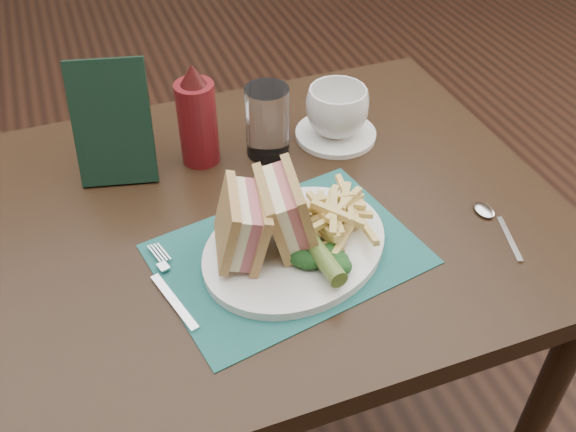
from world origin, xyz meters
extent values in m
plane|color=black|center=(0.00, 0.00, 0.00)|extent=(7.00, 7.00, 0.00)
cube|color=#1B5854|center=(-0.02, -0.62, 0.75)|extent=(0.42, 0.33, 0.00)
cylinder|color=#4D6C29|center=(0.01, -0.67, 0.79)|extent=(0.03, 0.12, 0.03)
cylinder|color=white|center=(0.17, -0.35, 0.76)|extent=(0.18, 0.18, 0.01)
imported|color=white|center=(0.17, -0.35, 0.81)|extent=(0.16, 0.16, 0.09)
cylinder|color=silver|center=(0.03, -0.36, 0.81)|extent=(0.10, 0.10, 0.13)
cube|color=black|center=(-0.22, -0.33, 0.85)|extent=(0.14, 0.10, 0.20)
camera|label=1|loc=(-0.26, -1.26, 1.43)|focal=40.00mm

